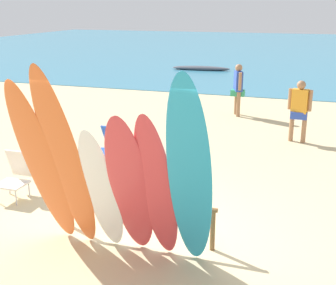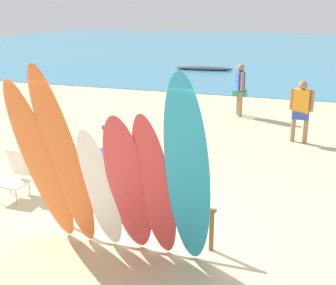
# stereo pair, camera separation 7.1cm
# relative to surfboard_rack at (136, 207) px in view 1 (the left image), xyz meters

# --- Properties ---
(ground) EXTENTS (60.00, 60.00, 0.00)m
(ground) POSITION_rel_surfboard_rack_xyz_m (0.00, 14.00, -0.50)
(ground) COLOR #D3BC8C
(ocean_water) EXTENTS (60.00, 40.00, 0.02)m
(ocean_water) POSITION_rel_surfboard_rack_xyz_m (0.00, 31.13, -0.49)
(ocean_water) COLOR teal
(ocean_water) RESTS_ON ground
(surfboard_rack) EXTENTS (2.40, 0.07, 0.65)m
(surfboard_rack) POSITION_rel_surfboard_rack_xyz_m (0.00, 0.00, 0.00)
(surfboard_rack) COLOR brown
(surfboard_rack) RESTS_ON ground
(surfboard_orange_0) EXTENTS (0.62, 1.06, 2.51)m
(surfboard_orange_0) POSITION_rel_surfboard_rack_xyz_m (-1.02, -0.74, 0.76)
(surfboard_orange_0) COLOR orange
(surfboard_orange_0) RESTS_ON ground
(surfboard_orange_1) EXTENTS (0.52, 1.07, 2.71)m
(surfboard_orange_1) POSITION_rel_surfboard_rack_xyz_m (-0.63, -0.79, 0.86)
(surfboard_orange_1) COLOR orange
(surfboard_orange_1) RESTS_ON ground
(surfboard_white_2) EXTENTS (0.47, 0.79, 1.91)m
(surfboard_white_2) POSITION_rel_surfboard_rack_xyz_m (-0.22, -0.64, 0.46)
(surfboard_white_2) COLOR white
(surfboard_white_2) RESTS_ON ground
(surfboard_red_3) EXTENTS (0.61, 1.00, 2.15)m
(surfboard_red_3) POSITION_rel_surfboard_rack_xyz_m (0.20, -0.67, 0.58)
(surfboard_red_3) COLOR #D13D42
(surfboard_red_3) RESTS_ON ground
(surfboard_red_4) EXTENTS (0.50, 0.92, 2.19)m
(surfboard_red_4) POSITION_rel_surfboard_rack_xyz_m (0.56, -0.66, 0.60)
(surfboard_red_4) COLOR #D13D42
(surfboard_red_4) RESTS_ON ground
(surfboard_teal_5) EXTENTS (0.61, 1.12, 2.70)m
(surfboard_teal_5) POSITION_rel_surfboard_rack_xyz_m (1.02, -0.78, 0.85)
(surfboard_teal_5) COLOR #289EC6
(surfboard_teal_5) RESTS_ON ground
(beachgoer_midbeach) EXTENTS (0.41, 0.57, 1.59)m
(beachgoer_midbeach) POSITION_rel_surfboard_rack_xyz_m (0.07, 8.12, 0.42)
(beachgoer_midbeach) COLOR #9E704C
(beachgoer_midbeach) RESTS_ON ground
(beachgoer_near_rack) EXTENTS (0.58, 0.27, 1.55)m
(beachgoer_near_rack) POSITION_rel_surfboard_rack_xyz_m (2.00, 5.78, 0.40)
(beachgoer_near_rack) COLOR #9E704C
(beachgoer_near_rack) RESTS_ON ground
(beach_chair_red) EXTENTS (0.50, 0.64, 0.84)m
(beach_chair_red) POSITION_rel_surfboard_rack_xyz_m (-2.60, 0.73, -0.06)
(beach_chair_red) COLOR #B7B7BC
(beach_chair_red) RESTS_ON ground
(beach_chair_blue) EXTENTS (0.68, 0.85, 0.79)m
(beach_chair_blue) POSITION_rel_surfboard_rack_xyz_m (-2.72, 2.03, -0.07)
(beach_chair_blue) COLOR #B7B7BC
(beach_chair_blue) RESTS_ON ground
(beach_chair_striped) EXTENTS (0.51, 0.72, 0.81)m
(beach_chair_striped) POSITION_rel_surfboard_rack_xyz_m (-1.77, 2.90, -0.07)
(beach_chair_striped) COLOR #B7B7BC
(beach_chair_striped) RESTS_ON ground
(distant_boat) EXTENTS (3.10, 0.82, 0.24)m
(distant_boat) POSITION_rel_surfboard_rack_xyz_m (-3.47, 17.50, -0.39)
(distant_boat) COLOR #4C515B
(distant_boat) RESTS_ON ground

